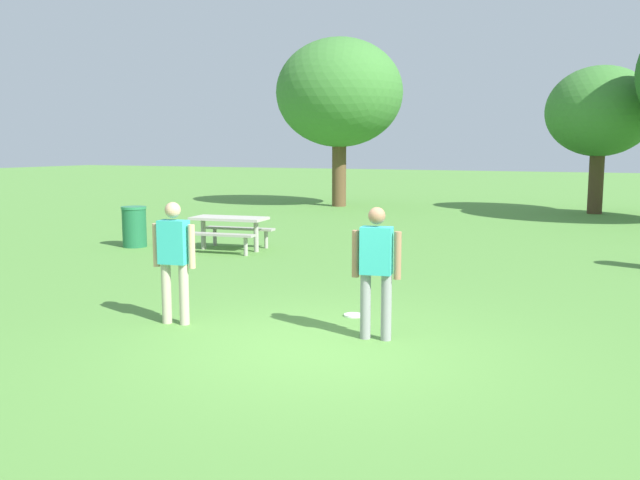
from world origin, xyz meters
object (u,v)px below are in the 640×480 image
object	(u,v)px
frisbee	(353,315)
tree_broad_center	(600,112)
tree_tall_left	(339,93)
picnic_table_near	(229,226)
person_thrower	(174,255)
trash_can_beside_table	(134,227)
person_catcher	(376,264)

from	to	relation	value
frisbee	tree_broad_center	bearing A→B (deg)	82.39
tree_tall_left	picnic_table_near	bearing A→B (deg)	-79.01
person_thrower	picnic_table_near	size ratio (longest dim) A/B	0.88
person_thrower	tree_broad_center	size ratio (longest dim) A/B	0.32
trash_can_beside_table	tree_tall_left	distance (m)	12.81
picnic_table_near	tree_tall_left	size ratio (longest dim) A/B	0.28
tree_tall_left	frisbee	bearing A→B (deg)	-66.27
person_thrower	tree_broad_center	bearing A→B (deg)	76.94
person_catcher	frisbee	xyz separation A→B (m)	(-0.68, 0.96, -0.93)
tree_tall_left	tree_broad_center	xyz separation A→B (m)	(9.42, 1.01, -0.87)
trash_can_beside_table	person_catcher	bearing A→B (deg)	-32.25
person_thrower	trash_can_beside_table	world-z (taller)	person_thrower
frisbee	picnic_table_near	distance (m)	6.60
person_catcher	frisbee	distance (m)	1.50
person_catcher	tree_tall_left	world-z (taller)	tree_tall_left
tree_broad_center	tree_tall_left	bearing A→B (deg)	-173.87
frisbee	tree_tall_left	size ratio (longest dim) A/B	0.04
person_catcher	trash_can_beside_table	bearing A→B (deg)	147.75
picnic_table_near	trash_can_beside_table	bearing A→B (deg)	-169.26
person_thrower	frisbee	distance (m)	2.61
person_catcher	tree_broad_center	world-z (taller)	tree_broad_center
frisbee	picnic_table_near	size ratio (longest dim) A/B	0.14
person_thrower	tree_broad_center	world-z (taller)	tree_broad_center
tree_tall_left	tree_broad_center	distance (m)	9.51
person_thrower	frisbee	xyz separation A→B (m)	(2.01, 1.38, -0.93)
trash_can_beside_table	person_thrower	bearing A→B (deg)	-46.13
picnic_table_near	tree_tall_left	bearing A→B (deg)	100.99
picnic_table_near	tree_broad_center	distance (m)	14.92
frisbee	tree_tall_left	world-z (taller)	tree_tall_left
frisbee	trash_can_beside_table	distance (m)	8.25
tree_broad_center	frisbee	bearing A→B (deg)	-97.61
picnic_table_near	trash_can_beside_table	distance (m)	2.40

